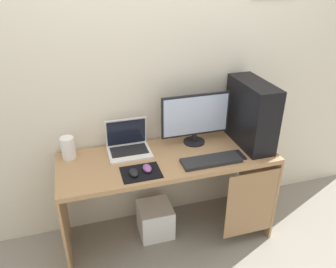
% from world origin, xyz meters
% --- Properties ---
extents(ground_plane, '(8.00, 8.00, 0.00)m').
position_xyz_m(ground_plane, '(0.00, 0.00, 0.00)').
color(ground_plane, gray).
extents(wall_back, '(4.00, 0.05, 2.60)m').
position_xyz_m(wall_back, '(0.00, 0.32, 1.30)').
color(wall_back, beige).
rests_on(wall_back, ground_plane).
extents(desk, '(1.55, 0.56, 0.74)m').
position_xyz_m(desk, '(0.02, -0.01, 0.60)').
color(desk, '#A37A51').
rests_on(desk, ground_plane).
extents(pc_tower, '(0.19, 0.48, 0.49)m').
position_xyz_m(pc_tower, '(0.65, 0.02, 0.98)').
color(pc_tower, black).
rests_on(pc_tower, desk).
extents(monitor, '(0.53, 0.16, 0.40)m').
position_xyz_m(monitor, '(0.25, 0.13, 0.95)').
color(monitor, black).
rests_on(monitor, desk).
extents(laptop, '(0.31, 0.24, 0.23)m').
position_xyz_m(laptop, '(-0.26, 0.16, 0.79)').
color(laptop, white).
rests_on(laptop, desk).
extents(speaker, '(0.09, 0.09, 0.16)m').
position_xyz_m(speaker, '(-0.68, 0.18, 0.82)').
color(speaker, white).
rests_on(speaker, desk).
extents(keyboard, '(0.42, 0.14, 0.02)m').
position_xyz_m(keyboard, '(0.27, -0.16, 0.75)').
color(keyboard, '#232326').
rests_on(keyboard, desk).
extents(mousepad, '(0.26, 0.20, 0.00)m').
position_xyz_m(mousepad, '(-0.23, -0.15, 0.74)').
color(mousepad, black).
rests_on(mousepad, desk).
extents(mouse_left, '(0.06, 0.10, 0.03)m').
position_xyz_m(mouse_left, '(-0.19, -0.14, 0.76)').
color(mouse_left, '#8C4C99').
rests_on(mouse_left, mousepad).
extents(mouse_right, '(0.06, 0.10, 0.03)m').
position_xyz_m(mouse_right, '(-0.28, -0.16, 0.76)').
color(mouse_right, black).
rests_on(mouse_right, mousepad).
extents(cell_phone, '(0.07, 0.13, 0.01)m').
position_xyz_m(cell_phone, '(0.49, -0.14, 0.74)').
color(cell_phone, black).
rests_on(cell_phone, desk).
extents(subwoofer, '(0.26, 0.26, 0.26)m').
position_xyz_m(subwoofer, '(-0.09, 0.05, 0.13)').
color(subwoofer, white).
rests_on(subwoofer, ground_plane).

